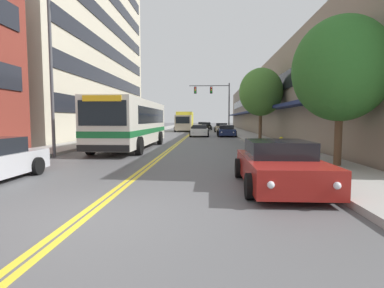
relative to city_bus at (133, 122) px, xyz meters
name	(u,v)px	position (x,y,z in m)	size (l,w,h in m)	color
ground_plane	(192,133)	(2.56, 23.20, -1.74)	(240.00, 240.00, 0.00)	#565659
sidewalk_left	(144,132)	(-4.34, 23.20, -1.66)	(2.82, 106.00, 0.17)	#9E9B96
sidewalk_right	(240,132)	(9.47, 23.20, -1.66)	(2.82, 106.00, 0.17)	#9E9B96
centre_line	(192,133)	(2.56, 23.20, -1.74)	(0.34, 106.00, 0.01)	yellow
office_tower_left	(59,11)	(-11.99, 14.59, 12.35)	(12.08, 29.00, 28.19)	beige
storefront_row_right	(281,104)	(15.11, 23.20, 2.27)	(9.10, 68.00, 8.03)	gray
city_bus	(133,122)	(0.00, 0.00, 0.00)	(2.94, 11.05, 3.08)	silver
car_dark_grey_parked_left_near	(150,131)	(-1.75, 14.71, -1.17)	(2.09, 4.62, 1.23)	#38383D
car_red_parked_right_foreground	(279,165)	(7.00, -11.01, -1.13)	(2.20, 4.48, 1.30)	maroon
car_beige_parked_right_mid	(221,128)	(6.95, 26.50, -1.11)	(2.15, 4.32, 1.34)	#BCAD89
car_navy_parked_right_far	(226,131)	(7.00, 14.53, -1.14)	(2.05, 4.76, 1.26)	#19234C
car_champagne_moving_lead	(202,126)	(3.69, 41.96, -1.10)	(2.11, 4.80, 1.37)	beige
car_white_moving_second	(200,131)	(3.98, 14.07, -1.13)	(2.09, 4.14, 1.29)	white
car_black_moving_third	(206,126)	(4.51, 35.34, -1.10)	(2.12, 4.23, 1.37)	black
box_truck	(185,121)	(1.11, 28.48, -0.15)	(2.77, 6.86, 3.11)	beige
traffic_signal_mast	(216,98)	(5.95, 21.82, 3.10)	(5.53, 0.38, 6.84)	#47474C
street_lamp_left_near	(55,51)	(-2.48, -4.95, 3.49)	(2.12, 0.28, 8.97)	#47474C
street_tree_right_near	(341,69)	(9.88, -7.97, 2.00)	(3.49, 3.49, 5.50)	brown
street_tree_right_mid	(261,92)	(9.30, 5.79, 2.41)	(3.58, 3.58, 5.96)	brown
fire_hydrant	(281,146)	(8.51, -4.85, -1.13)	(0.31, 0.23, 0.90)	yellow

